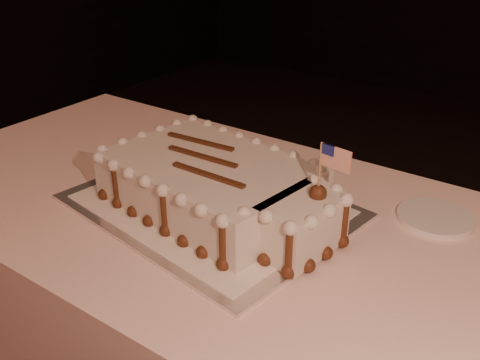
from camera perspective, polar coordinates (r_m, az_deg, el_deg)
The scene contains 4 objects.
cake_board at distance 1.17m, azimuth -3.20°, elevation -2.78°, with size 0.58×0.43×0.01m, color silver.
doily at distance 1.17m, azimuth -3.21°, elevation -2.56°, with size 0.52×0.39×0.00m, color white.
sheet_cake at distance 1.13m, azimuth -2.20°, elevation -0.77°, with size 0.57×0.37×0.22m.
side_plate at distance 1.20m, azimuth 20.11°, elevation -3.78°, with size 0.16×0.16×0.01m, color white.
Camera 1 is at (0.23, -0.21, 1.34)m, focal length 40.00 mm.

